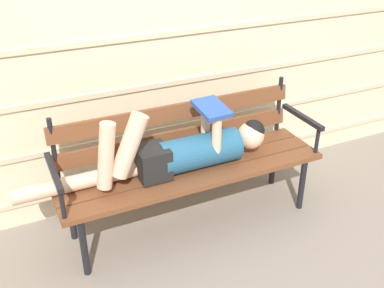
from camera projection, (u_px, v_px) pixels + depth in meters
The scene contains 4 objects.
ground_plane at pixel (200, 233), 3.15m from camera, with size 12.00×12.00×0.00m, color gray.
house_siding at pixel (160, 34), 3.08m from camera, with size 4.90×0.08×2.48m.
park_bench at pixel (188, 157), 3.08m from camera, with size 1.83×0.49×0.89m.
reclining_person at pixel (181, 151), 2.94m from camera, with size 1.69×0.26×0.51m.
Camera 1 is at (-1.11, -2.22, 2.05)m, focal length 42.38 mm.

